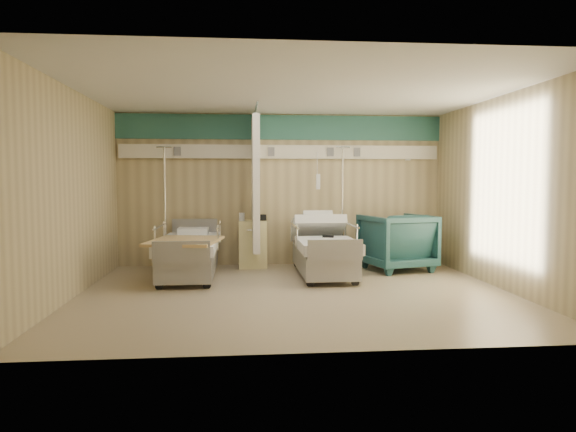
{
  "coord_description": "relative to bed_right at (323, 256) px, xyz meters",
  "views": [
    {
      "loc": [
        -0.75,
        -7.05,
        1.58
      ],
      "look_at": [
        -0.05,
        0.6,
        1.04
      ],
      "focal_mm": 32.0,
      "sensor_mm": 36.0,
      "label": 1
    }
  ],
  "objects": [
    {
      "name": "room_walls",
      "position": [
        -0.63,
        -1.05,
        1.55
      ],
      "size": [
        6.04,
        5.04,
        2.82
      ],
      "color": "tan",
      "rests_on": "ground"
    },
    {
      "name": "call_remote",
      "position": [
        0.08,
        0.01,
        0.34
      ],
      "size": [
        0.2,
        0.13,
        0.04
      ],
      "primitive_type": "cube",
      "rotation": [
        0.0,
        0.0,
        -0.27
      ],
      "color": "black",
      "rests_on": "bed_right"
    },
    {
      "name": "waffle_blanket",
      "position": [
        1.34,
        0.36,
        0.72
      ],
      "size": [
        0.79,
        0.74,
        0.08
      ],
      "primitive_type": "cube",
      "rotation": [
        0.0,
        0.0,
        3.36
      ],
      "color": "silver",
      "rests_on": "visitor_armchair"
    },
    {
      "name": "iv_stand_right",
      "position": [
        0.5,
        0.95,
        0.13
      ],
      "size": [
        0.39,
        0.39,
        2.2
      ],
      "rotation": [
        0.0,
        0.0,
        -0.33
      ],
      "color": "silver",
      "rests_on": "ground"
    },
    {
      "name": "bedside_cabinet",
      "position": [
        -1.15,
        0.9,
        0.11
      ],
      "size": [
        0.5,
        0.48,
        0.85
      ],
      "primitive_type": "cube",
      "color": "beige",
      "rests_on": "ground"
    },
    {
      "name": "ground",
      "position": [
        -0.6,
        -1.3,
        -0.32
      ],
      "size": [
        6.0,
        5.0,
        0.0
      ],
      "primitive_type": "cube",
      "color": "gray",
      "rests_on": "ground"
    },
    {
      "name": "bed_left",
      "position": [
        -2.2,
        0.0,
        0.0
      ],
      "size": [
        1.0,
        2.16,
        0.63
      ],
      "primitive_type": null,
      "color": "white",
      "rests_on": "ground"
    },
    {
      "name": "tan_blanket",
      "position": [
        -2.21,
        -0.46,
        0.34
      ],
      "size": [
        1.17,
        1.38,
        0.04
      ],
      "primitive_type": "cube",
      "rotation": [
        0.0,
        0.0,
        -0.17
      ],
      "color": "tan",
      "rests_on": "bed_left"
    },
    {
      "name": "bed_right",
      "position": [
        0.0,
        0.0,
        0.0
      ],
      "size": [
        1.0,
        2.16,
        0.63
      ],
      "primitive_type": null,
      "color": "white",
      "rests_on": "ground"
    },
    {
      "name": "iv_stand_left",
      "position": [
        -2.68,
        0.75,
        0.13
      ],
      "size": [
        0.39,
        0.39,
        2.17
      ],
      "rotation": [
        0.0,
        0.0,
        0.13
      ],
      "color": "silver",
      "rests_on": "ground"
    },
    {
      "name": "toiletry_bag",
      "position": [
        -1.02,
        0.87,
        0.59
      ],
      "size": [
        0.23,
        0.18,
        0.11
      ],
      "primitive_type": "cube",
      "rotation": [
        0.0,
        0.0,
        0.31
      ],
      "color": "black",
      "rests_on": "bedside_cabinet"
    },
    {
      "name": "white_cup",
      "position": [
        -1.35,
        0.86,
        0.61
      ],
      "size": [
        0.12,
        0.12,
        0.14
      ],
      "primitive_type": "cylinder",
      "rotation": [
        0.0,
        0.0,
        -0.23
      ],
      "color": "white",
      "rests_on": "bedside_cabinet"
    },
    {
      "name": "visitor_armchair",
      "position": [
        1.36,
        0.37,
        0.18
      ],
      "size": [
        1.31,
        1.33,
        1.0
      ],
      "primitive_type": "imported",
      "rotation": [
        0.0,
        0.0,
        3.39
      ],
      "color": "#1B4445",
      "rests_on": "ground"
    }
  ]
}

